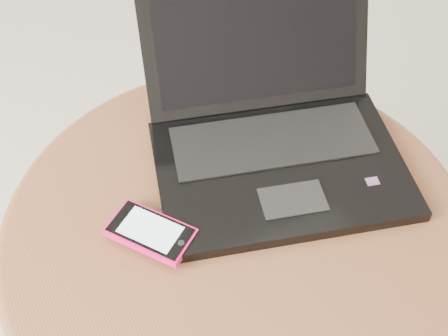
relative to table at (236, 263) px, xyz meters
name	(u,v)px	position (x,y,z in m)	size (l,w,h in m)	color
table	(236,263)	(0.00, 0.00, 0.00)	(0.68, 0.68, 0.54)	#542F1C
laptop	(273,131)	(0.11, 0.10, 0.16)	(0.44, 0.43, 0.23)	black
phone_black	(160,231)	(-0.11, 0.03, 0.12)	(0.11, 0.10, 0.01)	black
phone_pink	(151,232)	(-0.12, 0.02, 0.13)	(0.12, 0.13, 0.01)	#FF1265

